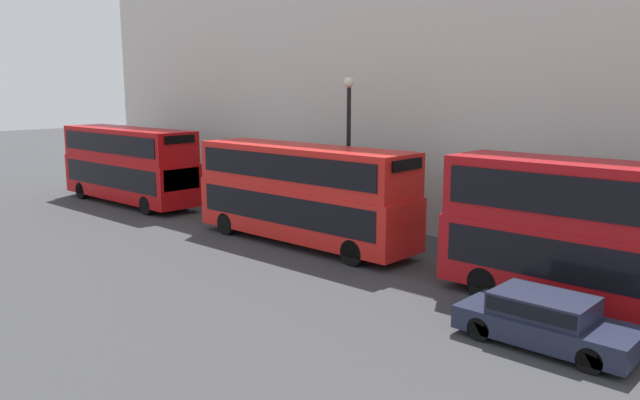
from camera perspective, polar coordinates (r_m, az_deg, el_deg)
name	(u,v)px	position (r m, az deg, el deg)	size (l,w,h in m)	color
bus_leading	(615,234)	(19.63, 25.40, -2.80)	(2.59, 10.05, 4.41)	#A80F14
bus_second_in_queue	(303,190)	(26.02, -1.60, 0.89)	(2.59, 10.55, 4.14)	red
bus_third_in_queue	(129,162)	(36.79, -17.10, 3.31)	(2.59, 10.19, 4.28)	#B20C0F
car_dark_sedan	(545,319)	(17.16, 19.88, -10.17)	(1.89, 4.41, 1.34)	#1E2338
street_lamp	(349,142)	(26.63, 2.63, 5.36)	(0.44, 0.44, 6.95)	black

